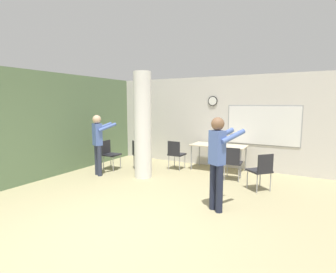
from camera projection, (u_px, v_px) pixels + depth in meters
ground_plane at (107, 234)px, 4.00m from camera, size 24.00×24.00×0.00m
wall_left_accent at (73, 123)px, 7.67m from camera, size 0.12×7.00×2.80m
wall_back at (217, 122)px, 8.20m from camera, size 8.00×0.15×2.80m
support_pillar at (143, 125)px, 6.92m from camera, size 0.46×0.46×2.80m
folding_table at (219, 147)px, 7.68m from camera, size 1.57×0.76×0.77m
bottle_on_table at (220, 140)px, 7.83m from camera, size 0.06×0.06×0.30m
chair_by_left_wall at (110, 152)px, 7.87m from camera, size 0.47×0.47×0.87m
chair_near_pillar at (139, 153)px, 7.81m from camera, size 0.62×0.62×0.87m
chair_table_right at (233, 161)px, 6.73m from camera, size 0.47×0.47×0.87m
chair_mid_room at (261, 169)px, 5.90m from camera, size 0.62×0.62×0.87m
chair_table_left at (176, 153)px, 7.83m from camera, size 0.45×0.45×0.87m
person_watching_back at (98, 140)px, 7.16m from camera, size 0.53×0.67×1.66m
person_playing_side at (218, 156)px, 4.76m from camera, size 0.60×0.72×1.74m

